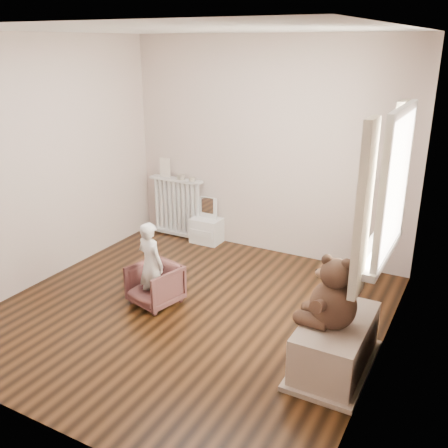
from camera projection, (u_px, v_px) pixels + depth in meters
The scene contains 20 objects.
floor at pixel (189, 311), 4.93m from camera, with size 3.60×3.60×0.01m, color black.
ceiling at pixel (181, 29), 4.04m from camera, with size 3.60×3.60×0.01m, color white.
back_wall at pixel (266, 149), 5.97m from camera, with size 3.60×0.02×2.60m, color beige.
front_wall at pixel (25, 255), 3.00m from camera, with size 3.60×0.02×2.60m, color beige.
left_wall at pixel (42, 163), 5.29m from camera, with size 0.02×3.60×2.60m, color beige.
right_wall at pixel (391, 215), 3.68m from camera, with size 0.02×3.60×2.60m, color beige.
window at pixel (396, 186), 3.90m from camera, with size 0.03×0.90×1.10m, color white.
window_sill at pixel (376, 252), 4.14m from camera, with size 0.22×1.10×0.06m, color silver.
curtain_left at pixel (363, 211), 3.49m from camera, with size 0.06×0.26×1.30m, color beige.
curtain_right at pixel (395, 175), 4.44m from camera, with size 0.06×0.26×1.30m, color beige.
radiator at pixel (177, 208), 6.74m from camera, with size 0.76×0.14×0.80m, color silver.
paper_doll at pixel (165, 168), 6.62m from camera, with size 0.15×0.01×0.26m, color beige.
tin_a at pixel (181, 177), 6.55m from camera, with size 0.11×0.11×0.06m, color #A59E8C.
tin_b at pixel (192, 179), 6.47m from camera, with size 0.09×0.09×0.05m, color #A59E8C.
toy_vanity at pixel (207, 222), 6.54m from camera, with size 0.39×0.28×0.61m, color silver.
armchair at pixel (155, 285), 5.01m from camera, with size 0.45×0.46×0.42m, color brown.
child at pixel (151, 264), 4.89m from camera, with size 0.32×0.21×0.87m, color white.
toy_bench at pixel (335, 346), 4.02m from camera, with size 0.49×0.92×0.44m, color #BFAB91.
teddy_bear at pixel (334, 299), 3.78m from camera, with size 0.47×0.36×0.58m, color #321F15, non-canonical shape.
plush_cat at pixel (386, 223), 4.41m from camera, with size 0.16×0.27×0.22m, color slate, non-canonical shape.
Camera 1 is at (2.36, -3.65, 2.51)m, focal length 40.00 mm.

